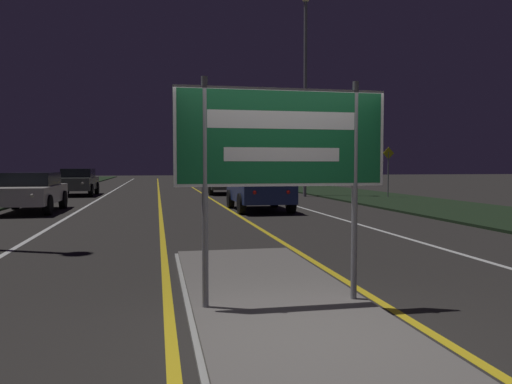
{
  "coord_description": "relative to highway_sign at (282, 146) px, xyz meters",
  "views": [
    {
      "loc": [
        -1.39,
        -4.43,
        1.66
      ],
      "look_at": [
        0.0,
        2.51,
        1.29
      ],
      "focal_mm": 35.0,
      "sensor_mm": 36.0,
      "label": 1
    }
  ],
  "objects": [
    {
      "name": "highway_sign",
      "position": [
        0.0,
        0.0,
        0.0
      ],
      "size": [
        2.42,
        0.07,
        2.53
      ],
      "color": "gray",
      "rests_on": "median_island"
    },
    {
      "name": "lane_line_white_left",
      "position": [
        -4.2,
        23.99,
        -1.88
      ],
      "size": [
        0.12,
        70.0,
        0.01
      ],
      "color": "silver",
      "rests_on": "ground_plane"
    },
    {
      "name": "car_receding_0",
      "position": [
        2.31,
        12.45,
        -1.08
      ],
      "size": [
        1.96,
        4.15,
        1.5
      ],
      "color": "navy",
      "rests_on": "ground_plane"
    },
    {
      "name": "car_approaching_1",
      "position": [
        -5.67,
        23.6,
        -1.1
      ],
      "size": [
        1.9,
        4.39,
        1.48
      ],
      "color": "#4C514C",
      "rests_on": "ground_plane"
    },
    {
      "name": "car_receding_2",
      "position": [
        5.82,
        33.95,
        -1.13
      ],
      "size": [
        2.03,
        4.77,
        1.42
      ],
      "color": "#4C514C",
      "rests_on": "ground_plane"
    },
    {
      "name": "edge_line_white_right",
      "position": [
        7.2,
        23.99,
        -1.88
      ],
      "size": [
        0.1,
        70.0,
        0.01
      ],
      "color": "silver",
      "rests_on": "ground_plane"
    },
    {
      "name": "car_approaching_0",
      "position": [
        -5.81,
        13.58,
        -1.13
      ],
      "size": [
        1.94,
        4.43,
        1.41
      ],
      "color": "silver",
      "rests_on": "ground_plane"
    },
    {
      "name": "centre_line_yellow_left",
      "position": [
        -1.27,
        23.99,
        -1.88
      ],
      "size": [
        0.12,
        70.0,
        0.01
      ],
      "color": "gold",
      "rests_on": "ground_plane"
    },
    {
      "name": "car_receding_1",
      "position": [
        2.37,
        23.44,
        -1.1
      ],
      "size": [
        1.86,
        4.46,
        1.48
      ],
      "color": "#4C514C",
      "rests_on": "ground_plane"
    },
    {
      "name": "car_receding_3",
      "position": [
        5.51,
        43.28,
        -1.08
      ],
      "size": [
        2.03,
        4.81,
        1.49
      ],
      "color": "#B7B7BC",
      "rests_on": "ground_plane"
    },
    {
      "name": "median_island",
      "position": [
        0.0,
        0.0,
        -1.84
      ],
      "size": [
        2.15,
        7.45,
        0.1
      ],
      "color": "#999993",
      "rests_on": "ground_plane"
    },
    {
      "name": "lane_line_white_right",
      "position": [
        4.2,
        23.99,
        -1.88
      ],
      "size": [
        0.12,
        70.0,
        0.01
      ],
      "color": "silver",
      "rests_on": "ground_plane"
    },
    {
      "name": "streetlight_right_near",
      "position": [
        6.36,
        20.1,
        4.53
      ],
      "size": [
        0.47,
        0.47,
        10.67
      ],
      "color": "gray",
      "rests_on": "ground_plane"
    },
    {
      "name": "verge_right",
      "position": [
        9.5,
        18.99,
        -1.85
      ],
      "size": [
        5.0,
        100.0,
        0.08
      ],
      "color": "black",
      "rests_on": "ground_plane"
    },
    {
      "name": "edge_line_white_left",
      "position": [
        -7.2,
        23.99,
        -1.88
      ],
      "size": [
        0.1,
        70.0,
        0.01
      ],
      "color": "silver",
      "rests_on": "ground_plane"
    },
    {
      "name": "warning_sign",
      "position": [
        10.05,
        17.86,
        -0.31
      ],
      "size": [
        0.6,
        0.06,
        2.5
      ],
      "color": "gray",
      "rests_on": "verge_right"
    },
    {
      "name": "ground_plane",
      "position": [
        0.0,
        -1.01,
        -1.89
      ],
      "size": [
        160.0,
        160.0,
        0.0
      ],
      "primitive_type": "plane",
      "color": "#282623"
    },
    {
      "name": "centre_line_yellow_right",
      "position": [
        1.27,
        23.99,
        -1.88
      ],
      "size": [
        0.12,
        70.0,
        0.01
      ],
      "color": "gold",
      "rests_on": "ground_plane"
    }
  ]
}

